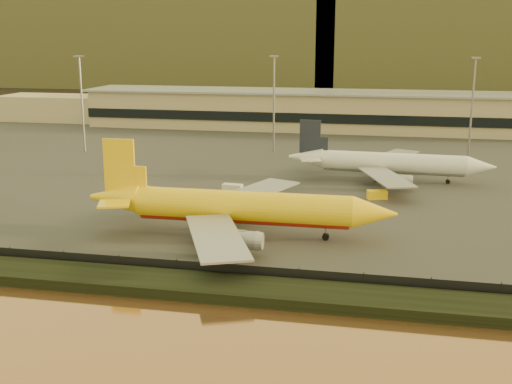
% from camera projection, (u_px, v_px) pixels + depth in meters
% --- Properties ---
extents(ground, '(900.00, 900.00, 0.00)m').
position_uv_depth(ground, '(244.00, 249.00, 94.87)').
color(ground, black).
rests_on(ground, ground).
extents(embankment, '(320.00, 7.00, 1.40)m').
position_uv_depth(embankment, '(213.00, 288.00, 78.54)').
color(embankment, black).
rests_on(embankment, ground).
extents(tarmac, '(320.00, 220.00, 0.20)m').
position_uv_depth(tarmac, '(317.00, 144.00, 185.17)').
color(tarmac, '#2D2D2D').
rests_on(tarmac, ground).
extents(perimeter_fence, '(300.00, 0.05, 2.20)m').
position_uv_depth(perimeter_fence, '(222.00, 272.00, 82.20)').
color(perimeter_fence, black).
rests_on(perimeter_fence, tarmac).
extents(terminal_building, '(202.00, 25.00, 12.60)m').
position_uv_depth(terminal_building, '(284.00, 110.00, 215.63)').
color(terminal_building, tan).
rests_on(terminal_building, tarmac).
extents(apron_light_masts, '(152.20, 12.20, 25.40)m').
position_uv_depth(apron_light_masts, '(369.00, 97.00, 159.47)').
color(apron_light_masts, slate).
rests_on(apron_light_masts, tarmac).
extents(distant_hills, '(470.00, 160.00, 70.00)m').
position_uv_depth(distant_hills, '(329.00, 34.00, 414.75)').
color(distant_hills, brown).
rests_on(distant_hills, ground).
extents(dhl_cargo_jet, '(48.99, 48.17, 14.68)m').
position_uv_depth(dhl_cargo_jet, '(238.00, 208.00, 100.00)').
color(dhl_cargo_jet, yellow).
rests_on(dhl_cargo_jet, tarmac).
extents(white_narrowbody_jet, '(43.84, 42.81, 12.61)m').
position_uv_depth(white_narrowbody_jet, '(389.00, 163.00, 137.66)').
color(white_narrowbody_jet, silver).
rests_on(white_narrowbody_jet, tarmac).
extents(gse_vehicle_yellow, '(4.07, 2.62, 1.69)m').
position_uv_depth(gse_vehicle_yellow, '(377.00, 195.00, 122.84)').
color(gse_vehicle_yellow, yellow).
rests_on(gse_vehicle_yellow, tarmac).
extents(gse_vehicle_white, '(4.09, 2.13, 1.77)m').
position_uv_depth(gse_vehicle_white, '(232.00, 189.00, 127.54)').
color(gse_vehicle_white, silver).
rests_on(gse_vehicle_white, tarmac).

